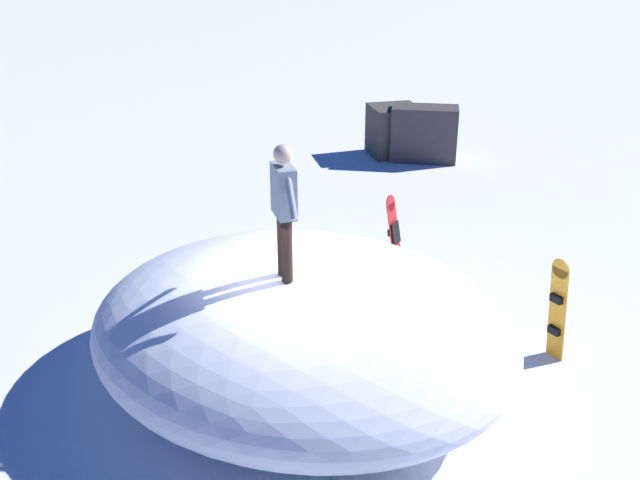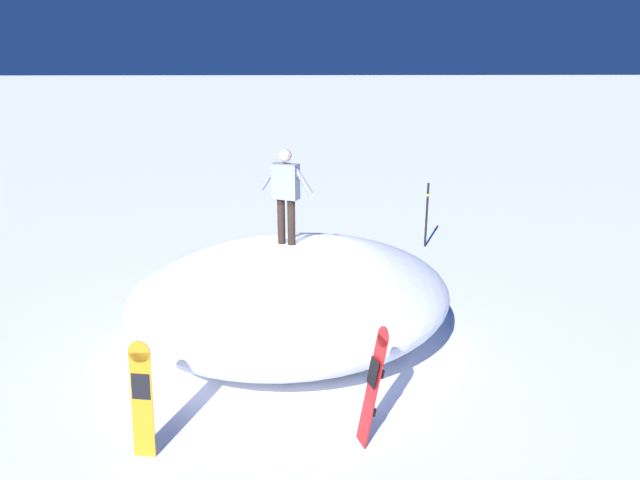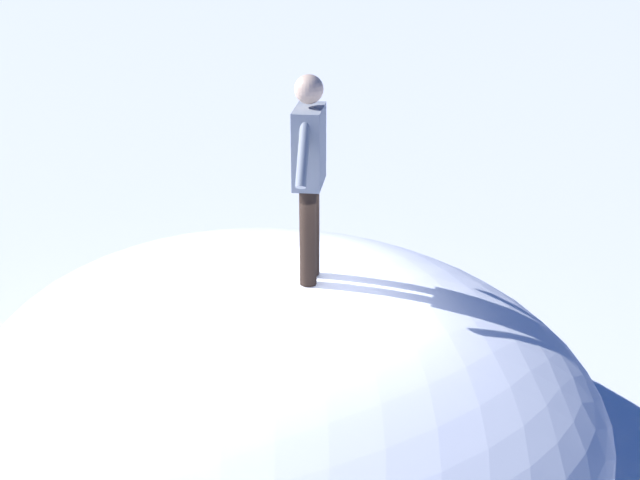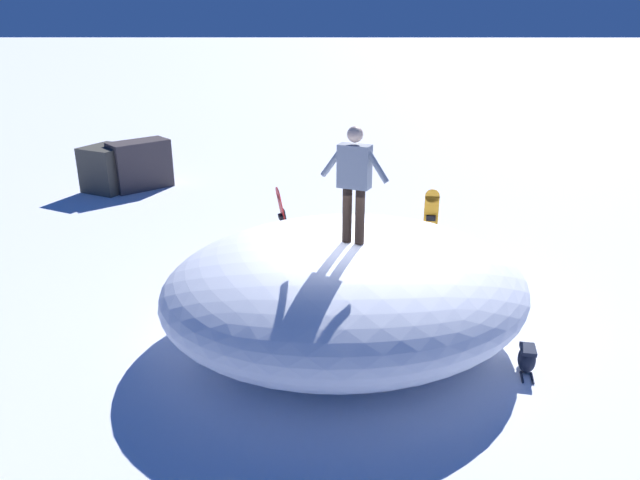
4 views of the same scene
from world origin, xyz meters
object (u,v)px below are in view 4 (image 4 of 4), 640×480
object	(u,v)px
snowboard_secondary_upright	(430,225)
backpack_near	(527,358)
snowboarder_standing	(354,177)
snowboard_primary_upright	(284,225)

from	to	relation	value
snowboard_secondary_upright	backpack_near	size ratio (longest dim) A/B	2.66
snowboarder_standing	snowboard_primary_upright	bearing A→B (deg)	-159.34
snowboard_primary_upright	snowboarder_standing	bearing A→B (deg)	20.66
snowboarder_standing	backpack_near	world-z (taller)	snowboarder_standing
snowboarder_standing	snowboard_secondary_upright	distance (m)	4.35
backpack_near	snowboard_secondary_upright	bearing A→B (deg)	-169.33
snowboarder_standing	backpack_near	distance (m)	3.69
snowboard_secondary_upright	snowboard_primary_upright	bearing A→B (deg)	-86.75
snowboarder_standing	backpack_near	bearing A→B (deg)	75.37
snowboarder_standing	snowboard_primary_upright	xyz separation A→B (m)	(-3.29, -1.24, -1.89)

